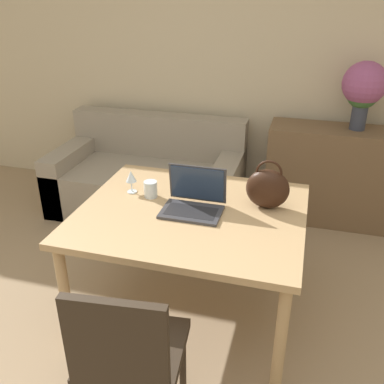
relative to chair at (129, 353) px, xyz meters
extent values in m
cube|color=beige|center=(0.03, 2.67, 0.85)|extent=(10.00, 0.06, 2.70)
cube|color=tan|center=(0.04, 0.86, 0.23)|extent=(1.29, 1.08, 0.04)
cylinder|color=tan|center=(-0.54, 0.38, -0.14)|extent=(0.06, 0.06, 0.71)
cylinder|color=tan|center=(0.62, 0.38, -0.14)|extent=(0.06, 0.06, 0.71)
cylinder|color=tan|center=(-0.54, 1.34, -0.14)|extent=(0.06, 0.06, 0.71)
cylinder|color=tan|center=(0.62, 1.34, -0.14)|extent=(0.06, 0.06, 0.71)
cube|color=#2D2319|center=(-0.01, 0.08, -0.07)|extent=(0.48, 0.48, 0.05)
cube|color=#2D2319|center=(0.01, -0.12, 0.17)|extent=(0.42, 0.08, 0.43)
cylinder|color=#2D2319|center=(-0.21, 0.24, -0.29)|extent=(0.04, 0.04, 0.41)
cylinder|color=#2D2319|center=(0.16, 0.28, -0.29)|extent=(0.04, 0.04, 0.41)
cube|color=gray|center=(-0.73, 2.11, -0.29)|extent=(1.68, 0.90, 0.42)
cube|color=gray|center=(-0.73, 2.46, 0.12)|extent=(1.68, 0.20, 0.40)
cube|color=gray|center=(-1.47, 2.11, -0.22)|extent=(0.20, 0.90, 0.56)
cube|color=gray|center=(0.01, 2.11, -0.22)|extent=(0.20, 0.90, 0.56)
cube|color=brown|center=(0.92, 2.37, -0.07)|extent=(1.19, 0.40, 0.85)
cube|color=#38383D|center=(0.05, 0.83, 0.26)|extent=(0.34, 0.23, 0.02)
cube|color=black|center=(0.05, 0.82, 0.27)|extent=(0.29, 0.15, 0.00)
cube|color=#38383D|center=(0.05, 0.96, 0.38)|extent=(0.34, 0.03, 0.23)
cube|color=#23334C|center=(0.05, 0.95, 0.38)|extent=(0.31, 0.03, 0.20)
cylinder|color=silver|center=(-0.25, 0.96, 0.30)|extent=(0.08, 0.08, 0.10)
cylinder|color=silver|center=(-0.38, 0.99, 0.26)|extent=(0.06, 0.06, 0.01)
cylinder|color=silver|center=(-0.38, 0.99, 0.29)|extent=(0.01, 0.01, 0.07)
cone|color=silver|center=(-0.38, 0.99, 0.36)|extent=(0.07, 0.07, 0.07)
ellipsoid|color=black|center=(0.45, 1.01, 0.37)|extent=(0.25, 0.14, 0.24)
torus|color=black|center=(0.45, 1.01, 0.47)|extent=(0.15, 0.01, 0.15)
cylinder|color=#333847|center=(1.02, 2.38, 0.47)|extent=(0.12, 0.12, 0.24)
sphere|color=#3D6B38|center=(1.02, 2.38, 0.65)|extent=(0.26, 0.26, 0.26)
sphere|color=#994C7F|center=(1.02, 2.38, 0.72)|extent=(0.34, 0.34, 0.34)
camera|label=1|loc=(0.62, -1.22, 1.43)|focal=40.00mm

